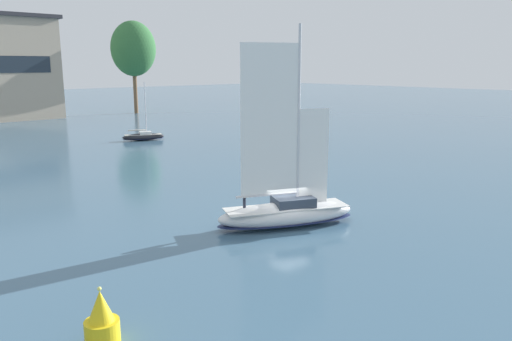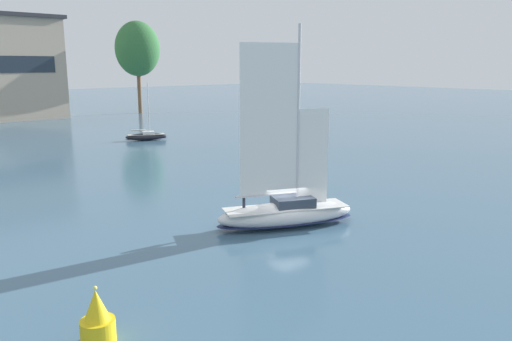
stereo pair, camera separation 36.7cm
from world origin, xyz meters
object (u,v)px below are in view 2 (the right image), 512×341
at_px(tree_shore_left, 137,49).
at_px(sailboat_main, 286,211).
at_px(sailboat_moored_near_marina, 147,136).
at_px(channel_buoy, 97,321).

distance_m(tree_shore_left, sailboat_main, 85.14).
bearing_deg(sailboat_moored_near_marina, sailboat_main, -106.77).
bearing_deg(channel_buoy, tree_shore_left, 60.66).
bearing_deg(channel_buoy, sailboat_moored_near_marina, 59.02).
distance_m(sailboat_main, channel_buoy, 16.32).
height_order(tree_shore_left, sailboat_moored_near_marina, tree_shore_left).
bearing_deg(sailboat_moored_near_marina, channel_buoy, -120.98).
bearing_deg(tree_shore_left, channel_buoy, -119.34).
relative_size(sailboat_main, sailboat_moored_near_marina, 1.60).
distance_m(sailboat_moored_near_marina, channel_buoy, 53.53).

